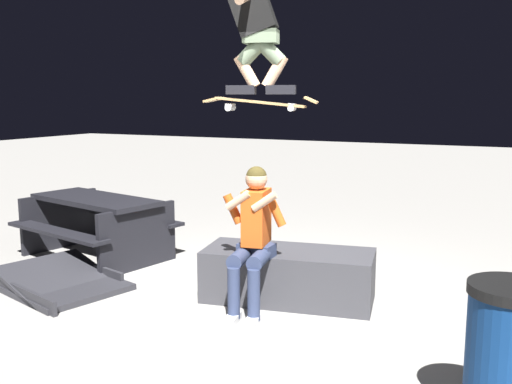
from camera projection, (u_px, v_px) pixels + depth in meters
ground_plane at (267, 299)px, 5.56m from camera, size 40.00×40.00×0.00m
ledge_box_main at (288, 275)px, 5.52m from camera, size 1.71×0.94×0.50m
person_sitting_on_ledge at (253, 233)px, 5.13m from camera, size 0.60×0.78×1.33m
skateboard at (261, 103)px, 5.10m from camera, size 1.04×0.46×0.13m
skater_airborne at (255, 23)px, 5.00m from camera, size 0.64×0.88×1.12m
kicker_ramp at (63, 284)px, 5.86m from camera, size 1.38×1.26×0.31m
picnic_table_back at (96, 218)px, 6.96m from camera, size 1.95×1.68×0.75m
trash_bin at (509, 359)px, 3.28m from camera, size 0.50×0.50×0.90m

